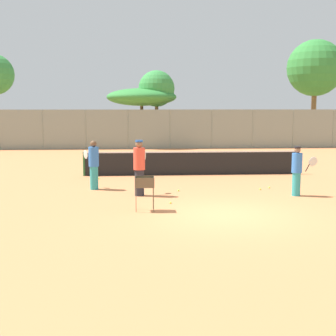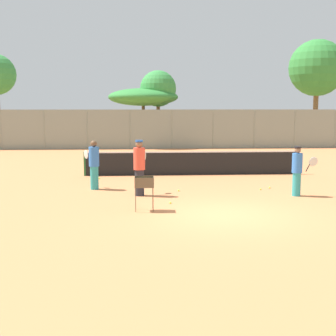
{
  "view_description": "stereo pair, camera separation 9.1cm",
  "coord_description": "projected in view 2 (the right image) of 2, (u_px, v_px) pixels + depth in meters",
  "views": [
    {
      "loc": [
        -2.5,
        -12.83,
        3.05
      ],
      "look_at": [
        -1.43,
        2.7,
        1.0
      ],
      "focal_mm": 50.0,
      "sensor_mm": 36.0,
      "label": 1
    },
    {
      "loc": [
        -2.41,
        -12.84,
        3.05
      ],
      "look_at": [
        -1.43,
        2.7,
        1.0
      ],
      "focal_mm": 50.0,
      "sensor_mm": 36.0,
      "label": 2
    }
  ],
  "objects": [
    {
      "name": "ground_plane",
      "position": [
        224.0,
        215.0,
        13.25
      ],
      "size": [
        80.0,
        80.0,
        0.0
      ],
      "primitive_type": "plane",
      "color": "#D37F4C"
    },
    {
      "name": "tennis_net",
      "position": [
        193.0,
        163.0,
        20.94
      ],
      "size": [
        9.69,
        0.1,
        1.07
      ],
      "color": "#26592D",
      "rests_on": "ground_plane"
    },
    {
      "name": "back_fence",
      "position": [
        172.0,
        129.0,
        33.88
      ],
      "size": [
        30.46,
        0.08,
        2.84
      ],
      "color": "gray",
      "rests_on": "ground_plane"
    },
    {
      "name": "tree_0",
      "position": [
        158.0,
        89.0,
        35.21
      ],
      "size": [
        2.72,
        2.72,
        5.75
      ],
      "color": "brown",
      "rests_on": "ground_plane"
    },
    {
      "name": "tree_1",
      "position": [
        143.0,
        97.0,
        35.61
      ],
      "size": [
        5.32,
        5.32,
        4.43
      ],
      "color": "brown",
      "rests_on": "ground_plane"
    },
    {
      "name": "tree_2",
      "position": [
        317.0,
        68.0,
        37.56
      ],
      "size": [
        4.51,
        4.51,
        8.39
      ],
      "color": "brown",
      "rests_on": "ground_plane"
    },
    {
      "name": "player_white_outfit",
      "position": [
        297.0,
        170.0,
        15.96
      ],
      "size": [
        0.9,
        0.35,
        1.7
      ],
      "rotation": [
        0.0,
        0.0,
        6.13
      ],
      "color": "teal",
      "rests_on": "ground_plane"
    },
    {
      "name": "player_red_cap",
      "position": [
        139.0,
        167.0,
        16.01
      ],
      "size": [
        0.47,
        0.92,
        1.92
      ],
      "rotation": [
        0.0,
        0.0,
        1.23
      ],
      "color": "#26262D",
      "rests_on": "ground_plane"
    },
    {
      "name": "player_yellow_shirt",
      "position": [
        94.0,
        164.0,
        17.24
      ],
      "size": [
        0.66,
        0.79,
        1.81
      ],
      "rotation": [
        0.0,
        0.0,
        2.23
      ],
      "color": "teal",
      "rests_on": "ground_plane"
    },
    {
      "name": "ball_cart",
      "position": [
        144.0,
        185.0,
        13.69
      ],
      "size": [
        0.56,
        0.41,
        1.01
      ],
      "color": "brown",
      "rests_on": "ground_plane"
    },
    {
      "name": "tennis_ball_0",
      "position": [
        170.0,
        203.0,
        14.77
      ],
      "size": [
        0.07,
        0.07,
        0.07
      ],
      "primitive_type": "sphere",
      "color": "#D1E54C",
      "rests_on": "ground_plane"
    },
    {
      "name": "tennis_ball_1",
      "position": [
        261.0,
        189.0,
        17.22
      ],
      "size": [
        0.07,
        0.07,
        0.07
      ],
      "primitive_type": "sphere",
      "color": "#D1E54C",
      "rests_on": "ground_plane"
    },
    {
      "name": "tennis_ball_2",
      "position": [
        99.0,
        178.0,
        19.8
      ],
      "size": [
        0.07,
        0.07,
        0.07
      ],
      "primitive_type": "sphere",
      "color": "#D1E54C",
      "rests_on": "ground_plane"
    },
    {
      "name": "tennis_ball_3",
      "position": [
        179.0,
        190.0,
        16.95
      ],
      "size": [
        0.07,
        0.07,
        0.07
      ],
      "primitive_type": "sphere",
      "color": "#D1E54C",
      "rests_on": "ground_plane"
    },
    {
      "name": "tennis_ball_4",
      "position": [
        270.0,
        188.0,
        17.54
      ],
      "size": [
        0.07,
        0.07,
        0.07
      ],
      "primitive_type": "sphere",
      "color": "#D1E54C",
      "rests_on": "ground_plane"
    },
    {
      "name": "parked_car",
      "position": [
        220.0,
        137.0,
        36.53
      ],
      "size": [
        4.2,
        1.7,
        1.6
      ],
      "color": "#232328",
      "rests_on": "ground_plane"
    }
  ]
}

